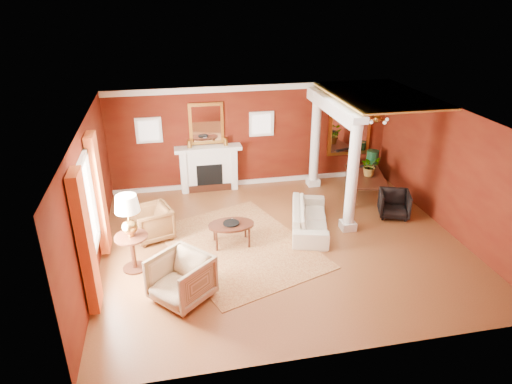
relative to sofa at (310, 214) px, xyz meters
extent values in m
plane|color=brown|center=(-0.80, -0.50, -0.41)|extent=(8.00, 8.00, 0.00)
cube|color=#5D1D0C|center=(-0.80, 3.00, 1.04)|extent=(8.00, 0.04, 2.90)
cube|color=#5D1D0C|center=(-0.80, -4.00, 1.04)|extent=(8.00, 0.04, 2.90)
cube|color=#5D1D0C|center=(-4.80, -0.50, 1.04)|extent=(0.04, 7.00, 2.90)
cube|color=#5D1D0C|center=(3.20, -0.50, 1.04)|extent=(0.04, 7.00, 2.90)
cube|color=white|center=(-0.80, -0.50, 2.49)|extent=(8.00, 7.00, 0.04)
cube|color=white|center=(-2.10, 2.83, 0.19)|extent=(1.60, 0.34, 1.20)
cube|color=black|center=(-2.10, 2.66, 0.04)|extent=(0.72, 0.03, 0.70)
cube|color=black|center=(-2.10, 2.66, -0.31)|extent=(1.20, 0.05, 0.20)
cube|color=white|center=(-2.10, 2.79, 0.83)|extent=(1.85, 0.42, 0.10)
cube|color=white|center=(-2.80, 2.80, 0.19)|extent=(0.16, 0.40, 1.20)
cube|color=white|center=(-1.40, 2.80, 0.19)|extent=(0.16, 0.40, 1.20)
cube|color=gold|center=(-2.10, 2.96, 1.49)|extent=(0.95, 0.06, 1.15)
cube|color=white|center=(-2.10, 2.93, 1.49)|extent=(0.78, 0.02, 0.98)
cube|color=white|center=(-3.65, 2.97, 1.39)|extent=(0.70, 0.06, 0.70)
cube|color=white|center=(-3.65, 2.94, 1.39)|extent=(0.54, 0.02, 0.54)
cube|color=white|center=(-0.55, 2.97, 1.39)|extent=(0.70, 0.06, 0.70)
cube|color=white|center=(-0.55, 2.94, 1.39)|extent=(0.54, 0.02, 0.54)
cube|color=white|center=(-4.78, -1.10, 1.14)|extent=(0.03, 1.30, 1.70)
cube|color=white|center=(-4.75, -1.80, 1.14)|extent=(0.08, 0.10, 1.90)
cube|color=white|center=(-4.75, -0.40, 1.14)|extent=(0.08, 0.10, 1.90)
cube|color=#C44D21|center=(-4.68, -2.10, 0.99)|extent=(0.18, 0.55, 2.60)
cube|color=#C44D21|center=(-4.68, -0.10, 0.99)|extent=(0.18, 0.55, 2.60)
cube|color=white|center=(0.90, -0.20, -0.31)|extent=(0.34, 0.34, 0.20)
cylinder|color=white|center=(0.90, -0.20, 1.04)|extent=(0.26, 0.26, 2.50)
cube|color=white|center=(0.90, -0.20, 2.31)|extent=(0.36, 0.36, 0.16)
cube|color=white|center=(0.90, 2.50, -0.31)|extent=(0.34, 0.34, 0.20)
cylinder|color=white|center=(0.90, 2.50, 1.04)|extent=(0.26, 0.26, 2.50)
cube|color=white|center=(0.90, 2.50, 2.31)|extent=(0.36, 0.36, 0.16)
cube|color=white|center=(0.90, 1.40, 2.21)|extent=(0.30, 3.20, 0.32)
cube|color=gold|center=(2.05, 1.25, 2.46)|extent=(2.30, 3.40, 0.04)
cube|color=gold|center=(2.10, 2.96, 1.14)|extent=(1.30, 0.06, 1.70)
cube|color=white|center=(2.10, 2.93, 1.14)|extent=(1.10, 0.02, 1.50)
cylinder|color=#AA7C35|center=(2.10, 1.30, 2.17)|extent=(0.02, 0.02, 0.65)
sphere|color=#AA7C35|center=(2.10, 1.30, 1.84)|extent=(0.20, 0.20, 0.20)
sphere|color=silver|center=(2.38, 1.30, 1.81)|extent=(0.09, 0.09, 0.09)
sphere|color=silver|center=(2.19, 1.57, 1.81)|extent=(0.09, 0.09, 0.09)
sphere|color=silver|center=(1.88, 1.47, 1.81)|extent=(0.09, 0.09, 0.09)
sphere|color=silver|center=(1.88, 1.14, 1.81)|extent=(0.09, 0.09, 0.09)
sphere|color=silver|center=(2.19, 1.04, 1.81)|extent=(0.09, 0.09, 0.09)
cube|color=white|center=(-0.80, 2.96, 2.41)|extent=(8.00, 0.08, 0.16)
cube|color=white|center=(-0.80, 2.96, -0.35)|extent=(8.00, 0.08, 0.12)
cube|color=maroon|center=(-1.78, -0.46, -0.40)|extent=(3.85, 4.41, 0.01)
imported|color=beige|center=(0.00, 0.00, 0.00)|extent=(1.14, 2.16, 0.81)
imported|color=black|center=(-3.69, 0.32, 0.02)|extent=(1.00, 1.03, 0.86)
imported|color=tan|center=(-3.14, -2.10, 0.09)|extent=(1.31, 1.32, 0.99)
cylinder|color=black|center=(-1.94, -0.33, 0.09)|extent=(1.03, 1.03, 0.05)
cylinder|color=black|center=(-2.30, -0.56, -0.17)|extent=(0.05, 0.05, 0.47)
cylinder|color=black|center=(-1.58, -0.56, -0.17)|extent=(0.05, 0.05, 0.47)
cylinder|color=black|center=(-2.30, -0.10, -0.17)|extent=(0.05, 0.05, 0.47)
cylinder|color=black|center=(-1.58, -0.10, -0.17)|extent=(0.05, 0.05, 0.47)
imported|color=black|center=(-1.96, -0.29, 0.23)|extent=(0.15, 0.10, 0.23)
cylinder|color=black|center=(-4.05, -0.90, -0.39)|extent=(0.49, 0.49, 0.04)
cylinder|color=black|center=(-4.05, -0.90, -0.03)|extent=(0.10, 0.10, 0.76)
cylinder|color=black|center=(-4.05, -0.90, 0.35)|extent=(0.67, 0.67, 0.04)
sphere|color=#AA7C35|center=(-4.05, -0.90, 0.58)|extent=(0.31, 0.31, 0.31)
cylinder|color=#AA7C35|center=(-4.05, -0.90, 0.80)|extent=(0.03, 0.03, 0.33)
cone|color=silver|center=(-4.05, -0.90, 1.10)|extent=(0.49, 0.49, 0.33)
imported|color=black|center=(2.11, 1.49, 0.07)|extent=(0.98, 1.79, 0.95)
imported|color=black|center=(2.29, 0.22, -0.04)|extent=(0.90, 0.87, 0.74)
imported|color=black|center=(2.37, 2.42, -0.06)|extent=(0.83, 0.80, 0.70)
sphere|color=#123A1E|center=(2.70, 2.50, -0.22)|extent=(0.40, 0.40, 0.40)
cylinder|color=#123A1E|center=(2.70, 2.50, 0.06)|extent=(0.35, 0.35, 0.94)
imported|color=#26591E|center=(2.16, 1.51, 0.76)|extent=(0.61, 0.66, 0.44)
camera|label=1|loc=(-3.17, -9.18, 4.99)|focal=32.00mm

